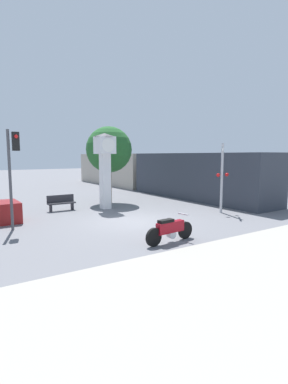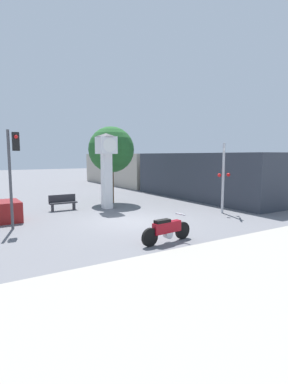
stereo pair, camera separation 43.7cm
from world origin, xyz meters
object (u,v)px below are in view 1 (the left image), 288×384
object	(u,v)px
freight_train	(147,172)
railroad_crossing_signal	(222,175)
street_tree	(109,150)
clock_tower	(105,159)
motorcycle	(170,230)
bench	(61,202)
traffic_light	(13,162)

from	to	relation	value
freight_train	railroad_crossing_signal	bearing A→B (deg)	-103.43
street_tree	clock_tower	bearing A→B (deg)	-122.90
motorcycle	street_tree	distance (m)	10.49
clock_tower	bench	world-z (taller)	clock_tower
street_tree	bench	bearing A→B (deg)	-163.60
clock_tower	freight_train	distance (m)	10.45
motorcycle	clock_tower	bearing A→B (deg)	75.64
railroad_crossing_signal	motorcycle	bearing A→B (deg)	-153.22
motorcycle	traffic_light	world-z (taller)	traffic_light
clock_tower	railroad_crossing_signal	size ratio (longest dim) A/B	1.16
freight_train	street_tree	world-z (taller)	street_tree
street_tree	bench	world-z (taller)	street_tree
motorcycle	freight_train	size ratio (longest dim) A/B	0.09
bench	motorcycle	bearing A→B (deg)	-81.20
railroad_crossing_signal	bench	world-z (taller)	railroad_crossing_signal
bench	traffic_light	bearing A→B (deg)	-132.49
motorcycle	railroad_crossing_signal	distance (m)	7.00
clock_tower	railroad_crossing_signal	world-z (taller)	clock_tower
freight_train	bench	bearing A→B (deg)	-149.00
freight_train	street_tree	size ratio (longest dim) A/B	5.09
motorcycle	freight_train	xyz separation A→B (m)	(8.87, 14.77, 1.21)
railroad_crossing_signal	street_tree	xyz separation A→B (m)	(-3.69, 6.66, 1.47)
bench	railroad_crossing_signal	bearing A→B (deg)	-36.95
railroad_crossing_signal	street_tree	world-z (taller)	street_tree
motorcycle	freight_train	bearing A→B (deg)	53.02
freight_train	railroad_crossing_signal	world-z (taller)	railroad_crossing_signal
freight_train	traffic_light	world-z (taller)	traffic_light
traffic_light	railroad_crossing_signal	distance (m)	10.76
clock_tower	railroad_crossing_signal	distance (m)	6.91
traffic_light	freight_train	bearing A→B (deg)	35.57
clock_tower	bench	distance (m)	3.64
clock_tower	freight_train	world-z (taller)	clock_tower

